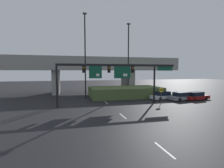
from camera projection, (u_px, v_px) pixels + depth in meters
ground_plane at (142, 132)px, 14.17m from camera, size 160.00×160.00×0.00m
lane_markings at (106, 103)px, 27.46m from camera, size 0.14×36.50×0.01m
signal_gantry at (116, 71)px, 25.52m from camera, size 17.90×0.44×5.98m
speed_limit_sign at (161, 93)px, 26.34m from camera, size 0.60×0.11×2.46m
highway_light_pole_near at (85, 54)px, 31.95m from camera, size 0.70×0.36×15.42m
highway_light_pole_far at (128, 58)px, 35.75m from camera, size 0.70×0.36×14.58m
overpass_bridge at (94, 68)px, 40.19m from camera, size 39.12×7.97×8.00m
grass_embankment at (125, 92)px, 33.55m from camera, size 13.38×7.08×1.87m
parked_sedan_near_right at (163, 96)px, 30.65m from camera, size 4.95×2.81×1.39m
parked_sedan_mid_right at (182, 96)px, 29.75m from camera, size 5.02×2.74×1.39m
parked_sedan_far_right at (196, 96)px, 30.13m from camera, size 4.95×2.68×1.39m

